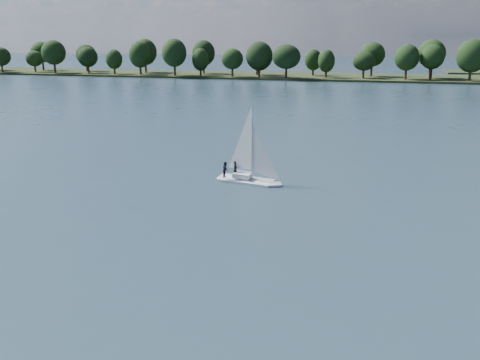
% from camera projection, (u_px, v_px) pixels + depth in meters
% --- Properties ---
extents(ground, '(700.00, 700.00, 0.00)m').
position_uv_depth(ground, '(280.00, 116.00, 115.82)').
color(ground, '#233342').
rests_on(ground, ground).
extents(far_shore, '(660.00, 40.00, 1.50)m').
position_uv_depth(far_shore, '(329.00, 77.00, 220.44)').
color(far_shore, black).
rests_on(far_shore, ground).
extents(sailboat, '(7.73, 3.57, 9.82)m').
position_uv_depth(sailboat, '(246.00, 160.00, 63.19)').
color(sailboat, silver).
rests_on(sailboat, ground).
extents(treeline, '(563.43, 74.07, 18.34)m').
position_uv_depth(treeline, '(292.00, 57.00, 218.16)').
color(treeline, black).
rests_on(treeline, ground).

